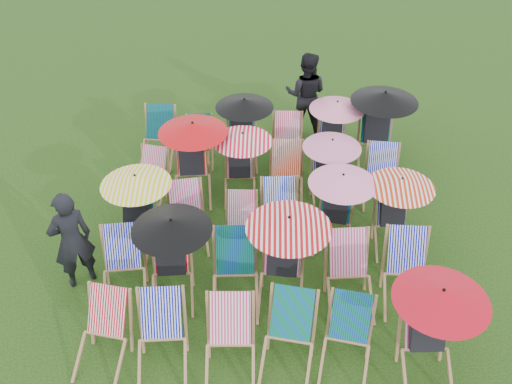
{
  "coord_description": "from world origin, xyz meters",
  "views": [
    {
      "loc": [
        0.1,
        -6.66,
        6.34
      ],
      "look_at": [
        -0.08,
        0.24,
        0.9
      ],
      "focal_mm": 40.0,
      "sensor_mm": 36.0,
      "label": 1
    }
  ],
  "objects_px": {
    "deckchair_0": "(101,336)",
    "person_left": "(71,240)",
    "deckchair_5": "(432,333)",
    "deckchair_29": "(378,128)",
    "person_rear": "(306,94)"
  },
  "relations": [
    {
      "from": "person_left",
      "to": "person_rear",
      "type": "distance_m",
      "value": 5.52
    },
    {
      "from": "deckchair_29",
      "to": "deckchair_0",
      "type": "bearing_deg",
      "value": -128.78
    },
    {
      "from": "deckchair_29",
      "to": "person_left",
      "type": "height_order",
      "value": "person_left"
    },
    {
      "from": "deckchair_5",
      "to": "deckchair_29",
      "type": "height_order",
      "value": "deckchair_29"
    },
    {
      "from": "deckchair_0",
      "to": "deckchair_29",
      "type": "relative_size",
      "value": 0.67
    },
    {
      "from": "deckchair_0",
      "to": "deckchair_5",
      "type": "distance_m",
      "value": 4.1
    },
    {
      "from": "person_left",
      "to": "deckchair_0",
      "type": "bearing_deg",
      "value": 82.86
    },
    {
      "from": "deckchair_5",
      "to": "person_left",
      "type": "height_order",
      "value": "person_left"
    },
    {
      "from": "deckchair_0",
      "to": "deckchair_29",
      "type": "bearing_deg",
      "value": 59.02
    },
    {
      "from": "deckchair_5",
      "to": "deckchair_29",
      "type": "relative_size",
      "value": 0.95
    },
    {
      "from": "deckchair_5",
      "to": "person_rear",
      "type": "relative_size",
      "value": 0.79
    },
    {
      "from": "deckchair_0",
      "to": "person_left",
      "type": "height_order",
      "value": "person_left"
    },
    {
      "from": "deckchair_5",
      "to": "person_rear",
      "type": "xyz_separation_m",
      "value": [
        -1.29,
        5.69,
        0.14
      ]
    },
    {
      "from": "deckchair_0",
      "to": "person_left",
      "type": "xyz_separation_m",
      "value": [
        -0.69,
        1.37,
        0.35
      ]
    },
    {
      "from": "person_rear",
      "to": "deckchair_29",
      "type": "bearing_deg",
      "value": 150.88
    }
  ]
}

